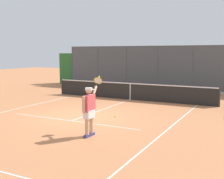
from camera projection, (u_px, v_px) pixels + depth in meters
ground_plane at (84, 116)px, 12.17m from camera, size 60.00×60.00×0.00m
court_line_markings at (68, 122)px, 11.21m from camera, size 7.60×10.60×0.01m
fence_backdrop at (160, 71)px, 21.21m from camera, size 17.91×1.37×3.18m
tennis_net at (130, 91)px, 16.44m from camera, size 9.76×0.09×1.07m
tennis_player at (89, 108)px, 9.19m from camera, size 0.43×1.36×1.89m
tennis_ball_near_baseline at (115, 116)px, 12.08m from camera, size 0.07×0.07×0.07m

